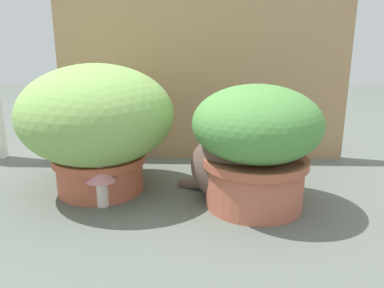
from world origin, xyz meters
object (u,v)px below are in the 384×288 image
at_px(grass_planter, 97,122).
at_px(mushroom_ornament_pink, 101,176).
at_px(leafy_planter, 256,142).
at_px(cat, 236,166).

xyz_separation_m(grass_planter, mushroom_ornament_pink, (0.04, -0.12, -0.14)).
distance_m(leafy_planter, mushroom_ornament_pink, 0.47).
distance_m(cat, mushroom_ornament_pink, 0.40).
height_order(grass_planter, cat, grass_planter).
relative_size(cat, mushroom_ornament_pink, 2.55).
relative_size(grass_planter, cat, 1.43).
xyz_separation_m(leafy_planter, cat, (-0.06, 0.01, -0.08)).
bearing_deg(mushroom_ornament_pink, grass_planter, 107.01).
distance_m(grass_planter, leafy_planter, 0.51).
bearing_deg(grass_planter, leafy_planter, -11.70).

